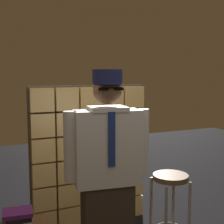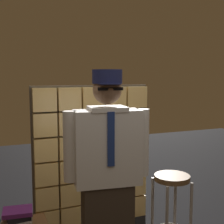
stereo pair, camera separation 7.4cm
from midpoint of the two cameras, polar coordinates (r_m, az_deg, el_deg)
name	(u,v)px [view 1 (the left image)]	position (r m, az deg, el deg)	size (l,w,h in m)	color
glass_block_wall	(90,157)	(3.59, -4.59, -8.27)	(1.37, 0.10, 1.64)	#F2C672
standing_person	(108,175)	(2.56, -1.66, -11.56)	(0.71, 0.34, 1.78)	#382D23
bar_stool	(170,195)	(3.14, 10.00, -14.81)	(0.34, 0.34, 0.79)	brown
book_stack	(17,223)	(2.61, -17.91, -18.87)	(0.26, 0.24, 0.19)	#1E592D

